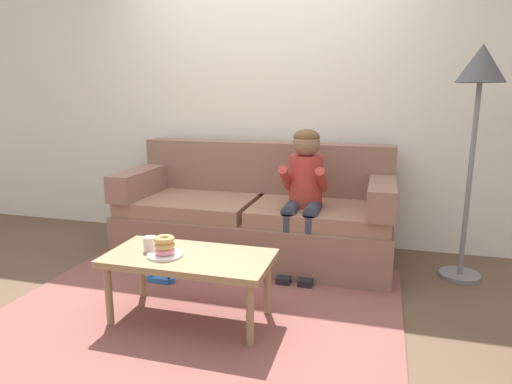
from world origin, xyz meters
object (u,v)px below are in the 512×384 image
Objects in this scene: couch at (256,217)px; coffee_table at (189,262)px; donut at (165,251)px; toy_controller at (161,280)px; floor_lamp at (479,89)px; mug at (150,244)px; person_child at (304,187)px.

coffee_table is (-0.08, -1.20, 0.03)m from couch.
couch is 18.58× the size of donut.
donut is at bearing -62.61° from toy_controller.
toy_controller is at bearing 134.37° from coffee_table.
toy_controller is (-0.44, 0.45, -0.35)m from coffee_table.
mug is at bearing -149.31° from floor_lamp.
donut reaches higher than coffee_table.
mug is at bearing -105.78° from couch.
coffee_table is 0.27m from mug.
couch is 2.02× the size of person_child.
couch is at bearing 178.81° from floor_lamp.
person_child is 0.65× the size of floor_lamp.
person_child is 1.25m from donut.
couch is at bearing 154.69° from person_child.
person_child reaches higher than coffee_table.
couch is at bearing 80.44° from donut.
couch is 1.31× the size of floor_lamp.
mug reaches higher than donut.
floor_lamp reaches higher than couch.
mug is at bearing 179.66° from coffee_table.
floor_lamp is (1.83, 1.22, 0.94)m from donut.
coffee_table is at bearing -49.90° from toy_controller.
couch is 0.96m from toy_controller.
toy_controller is at bearing -124.62° from couch.
coffee_table is at bearing 22.05° from donut.
coffee_table is 0.72m from toy_controller.
couch is 0.59m from person_child.
person_child reaches higher than mug.
donut is at bearing -157.95° from coffee_table.
coffee_table is 2.30m from floor_lamp.
person_child is 1.27m from mug.
coffee_table is at bearing -117.73° from person_child.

